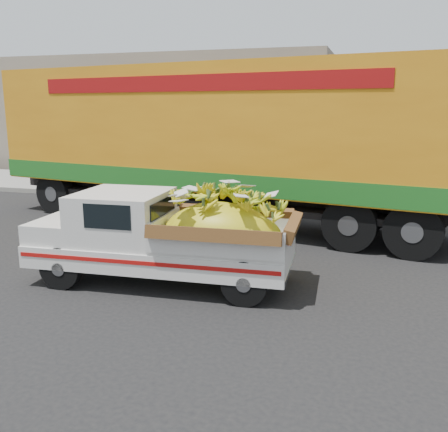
% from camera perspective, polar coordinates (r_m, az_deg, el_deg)
% --- Properties ---
extents(ground, '(100.00, 100.00, 0.00)m').
position_cam_1_polar(ground, '(8.30, -4.85, -7.73)').
color(ground, black).
rests_on(ground, ground).
extents(curb, '(60.00, 0.25, 0.15)m').
position_cam_1_polar(curb, '(14.64, 5.09, 1.41)').
color(curb, gray).
rests_on(curb, ground).
extents(sidewalk, '(60.00, 4.00, 0.14)m').
position_cam_1_polar(sidewalk, '(16.67, 6.59, 2.70)').
color(sidewalk, gray).
rests_on(sidewalk, ground).
extents(building_left, '(18.00, 6.00, 5.00)m').
position_cam_1_polar(building_left, '(24.64, -9.59, 11.40)').
color(building_left, gray).
rests_on(building_left, ground).
extents(pickup_truck, '(4.33, 1.80, 1.49)m').
position_cam_1_polar(pickup_truck, '(8.09, -5.02, -2.34)').
color(pickup_truck, black).
rests_on(pickup_truck, ground).
extents(semi_trailer, '(12.08, 4.60, 3.80)m').
position_cam_1_polar(semi_trailer, '(12.20, -0.52, 8.96)').
color(semi_trailer, black).
rests_on(semi_trailer, ground).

